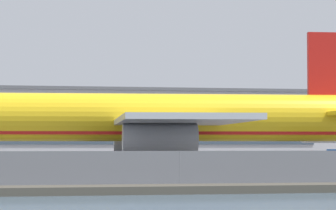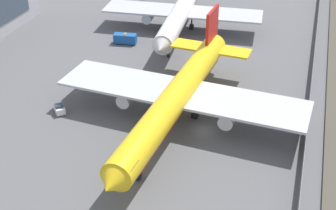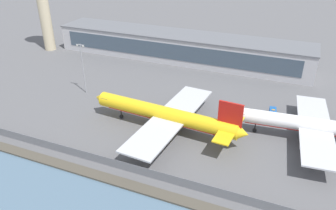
# 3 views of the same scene
# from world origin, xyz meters

# --- Properties ---
(ground_plane) EXTENTS (500.00, 500.00, 0.00)m
(ground_plane) POSITION_xyz_m (0.00, 0.00, 0.00)
(ground_plane) COLOR #565659
(shoreline_seawall) EXTENTS (320.00, 3.00, 0.50)m
(shoreline_seawall) POSITION_xyz_m (0.00, -20.50, 0.25)
(shoreline_seawall) COLOR #474238
(shoreline_seawall) RESTS_ON ground
(perimeter_fence) EXTENTS (280.00, 0.10, 2.57)m
(perimeter_fence) POSITION_xyz_m (0.00, -16.00, 1.28)
(perimeter_fence) COLOR slate
(perimeter_fence) RESTS_ON ground
(cargo_jet_yellow) EXTENTS (49.85, 43.09, 13.92)m
(cargo_jet_yellow) POSITION_xyz_m (1.20, 5.12, 5.31)
(cargo_jet_yellow) COLOR yellow
(cargo_jet_yellow) RESTS_ON ground
(passenger_jet_white_red) EXTENTS (45.23, 38.96, 13.24)m
(passenger_jet_white_red) POSITION_xyz_m (40.15, 15.67, 5.05)
(passenger_jet_white_red) COLOR white
(passenger_jet_white_red) RESTS_ON ground
(baggage_tug) EXTENTS (3.45, 3.32, 1.80)m
(baggage_tug) POSITION_xyz_m (-2.09, 25.97, 0.81)
(baggage_tug) COLOR white
(baggage_tug) RESTS_ON ground
(ops_van) EXTENTS (2.81, 5.44, 2.48)m
(ops_van) POSITION_xyz_m (29.32, 26.14, 1.28)
(ops_van) COLOR #19519E
(ops_van) RESTS_ON ground
(terminal_building) EXTENTS (117.47, 18.50, 11.94)m
(terminal_building) POSITION_xyz_m (-17.49, 64.21, 5.98)
(terminal_building) COLOR #B2B2B7
(terminal_building) RESTS_ON ground
(apron_light_mast_apron_east) EXTENTS (3.20, 0.40, 18.51)m
(apron_light_mast_apron_east) POSITION_xyz_m (-36.48, 17.64, 10.51)
(apron_light_mast_apron_east) COLOR #93969B
(apron_light_mast_apron_east) RESTS_ON ground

